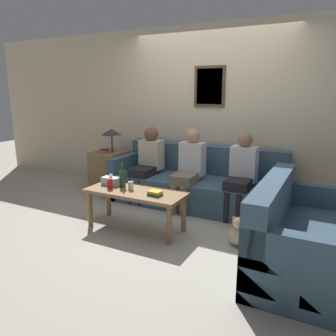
# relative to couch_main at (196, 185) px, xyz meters

# --- Properties ---
(ground_plane) EXTENTS (16.00, 16.00, 0.00)m
(ground_plane) POSITION_rel_couch_main_xyz_m (0.00, -0.55, -0.29)
(ground_plane) COLOR #ADA899
(wall_back) EXTENTS (9.00, 0.08, 2.60)m
(wall_back) POSITION_rel_couch_main_xyz_m (0.00, 0.48, 1.02)
(wall_back) COLOR beige
(wall_back) RESTS_ON ground_plane
(couch_main) EXTENTS (2.48, 0.92, 0.83)m
(couch_main) POSITION_rel_couch_main_xyz_m (0.00, 0.00, 0.00)
(couch_main) COLOR #385166
(couch_main) RESTS_ON ground_plane
(couch_side) EXTENTS (0.92, 1.57, 0.83)m
(couch_side) POSITION_rel_couch_main_xyz_m (1.60, -1.26, 0.00)
(couch_side) COLOR #385166
(couch_side) RESTS_ON ground_plane
(coffee_table) EXTENTS (1.22, 0.49, 0.48)m
(coffee_table) POSITION_rel_couch_main_xyz_m (-0.30, -1.18, 0.12)
(coffee_table) COLOR olive
(coffee_table) RESTS_ON ground_plane
(side_table_with_lamp) EXTENTS (0.52, 0.52, 1.04)m
(side_table_with_lamp) POSITION_rel_couch_main_xyz_m (-1.55, -0.03, 0.08)
(side_table_with_lamp) COLOR olive
(side_table_with_lamp) RESTS_ON ground_plane
(wine_bottle) EXTENTS (0.08, 0.08, 0.29)m
(wine_bottle) POSITION_rel_couch_main_xyz_m (-0.52, -1.13, 0.30)
(wine_bottle) COLOR #19421E
(wine_bottle) RESTS_ON coffee_table
(drinking_glass) EXTENTS (0.06, 0.06, 0.10)m
(drinking_glass) POSITION_rel_couch_main_xyz_m (-0.37, -1.17, 0.24)
(drinking_glass) COLOR silver
(drinking_glass) RESTS_ON coffee_table
(book_stack) EXTENTS (0.15, 0.13, 0.05)m
(book_stack) POSITION_rel_couch_main_xyz_m (0.00, -1.23, 0.22)
(book_stack) COLOR #237547
(book_stack) RESTS_ON coffee_table
(soda_can) EXTENTS (0.07, 0.07, 0.12)m
(soda_can) POSITION_rel_couch_main_xyz_m (-0.62, -1.25, 0.25)
(soda_can) COLOR red
(soda_can) RESTS_ON coffee_table
(tissue_box) EXTENTS (0.23, 0.12, 0.14)m
(tissue_box) POSITION_rel_couch_main_xyz_m (-0.71, -1.11, 0.24)
(tissue_box) COLOR silver
(tissue_box) RESTS_ON coffee_table
(person_left) EXTENTS (0.34, 0.61, 1.11)m
(person_left) POSITION_rel_couch_main_xyz_m (-0.75, -0.14, 0.31)
(person_left) COLOR black
(person_left) RESTS_ON ground_plane
(person_middle) EXTENTS (0.34, 0.62, 1.12)m
(person_middle) POSITION_rel_couch_main_xyz_m (-0.03, -0.21, 0.31)
(person_middle) COLOR #756651
(person_middle) RESTS_ON ground_plane
(person_right) EXTENTS (0.34, 0.59, 1.10)m
(person_right) POSITION_rel_couch_main_xyz_m (0.70, -0.17, 0.31)
(person_right) COLOR black
(person_right) RESTS_ON ground_plane
(teddy_bear) EXTENTS (0.21, 0.21, 0.32)m
(teddy_bear) POSITION_rel_couch_main_xyz_m (0.93, -1.05, -0.15)
(teddy_bear) COLOR tan
(teddy_bear) RESTS_ON ground_plane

